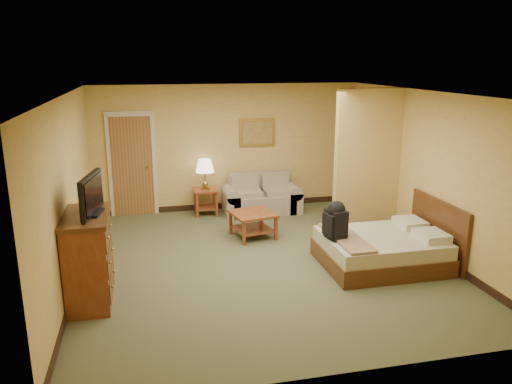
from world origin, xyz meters
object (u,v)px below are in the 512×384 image
object	(u,v)px
dresser	(89,258)
bed	(385,248)
coffee_table	(253,220)
loveseat	(262,200)

from	to	relation	value
dresser	bed	bearing A→B (deg)	3.32
dresser	bed	xyz separation A→B (m)	(4.30, 0.25, -0.33)
coffee_table	bed	xyz separation A→B (m)	(1.72, -1.66, -0.06)
loveseat	coffee_table	size ratio (longest dim) A/B	1.87
loveseat	dresser	world-z (taller)	dresser
dresser	loveseat	bearing A→B (deg)	47.42
loveseat	coffee_table	world-z (taller)	loveseat
loveseat	bed	world-z (taller)	bed
loveseat	dresser	bearing A→B (deg)	-132.58
coffee_table	bed	size ratio (longest dim) A/B	0.45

